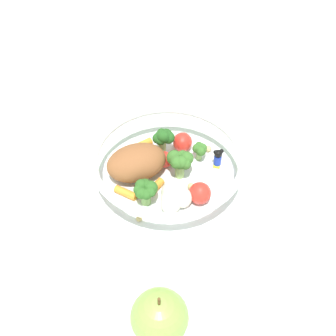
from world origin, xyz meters
The scene contains 3 objects.
ground_plane centered at (0.00, 0.00, 0.00)m, with size 2.40×2.40×0.00m, color silver.
food_container centered at (0.00, 0.01, 0.03)m, with size 0.23×0.23×0.07m.
loose_apple centered at (0.05, 0.24, 0.03)m, with size 0.07×0.07×0.08m.
Camera 1 is at (0.09, 0.45, 0.52)m, focal length 46.01 mm.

